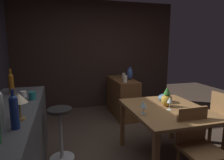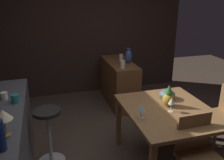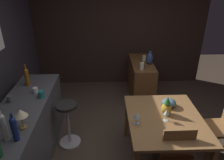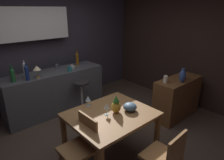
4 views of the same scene
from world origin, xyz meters
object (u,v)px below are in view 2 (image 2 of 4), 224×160
dining_table (168,116)px  pineapple_centerpiece (168,97)px  fruit_bowl (167,94)px  wine_glass_left (172,101)px  chair_by_doorway (222,115)px  vase_ceramic_blue (128,56)px  bar_stool (49,136)px  wine_glass_right (141,108)px  chair_near_window (198,154)px  cup_teal (15,99)px  pillar_candle_tall (123,64)px  sideboard_cabinet (119,83)px  pillar_candle_short (121,58)px  counter_lamp (3,116)px  cup_white (4,96)px  wine_bottle_cobalt (0,133)px

dining_table → pineapple_centerpiece: pineapple_centerpiece is taller
fruit_bowl → wine_glass_left: bearing=158.3°
chair_by_doorway → vase_ceramic_blue: 1.82m
bar_stool → wine_glass_right: bearing=-116.9°
vase_ceramic_blue → chair_near_window: bearing=178.4°
fruit_bowl → cup_teal: cup_teal is taller
wine_glass_right → pillar_candle_tall: size_ratio=1.00×
chair_by_doorway → bar_stool: 2.25m
sideboard_cabinet → pillar_candle_short: (0.05, -0.05, 0.47)m
chair_by_doorway → pineapple_centerpiece: (-0.03, 0.84, 0.37)m
pineapple_centerpiece → counter_lamp: counter_lamp is taller
cup_white → fruit_bowl: bearing=-95.5°
cup_white → dining_table: bearing=-104.1°
cup_teal → pillar_candle_short: (1.56, -1.71, -0.07)m
chair_near_window → cup_white: (0.99, 1.84, 0.44)m
wine_bottle_cobalt → vase_ceramic_blue: (2.23, -1.81, -0.10)m
chair_near_window → chair_by_doorway: (0.64, -0.82, -0.02)m
wine_bottle_cobalt → pillar_candle_short: bearing=-35.8°
chair_near_window → counter_lamp: counter_lamp is taller
dining_table → wine_glass_left: 0.22m
wine_glass_left → pillar_candle_short: 1.94m
pineapple_centerpiece → fruit_bowl: size_ratio=1.34×
cup_teal → pillar_candle_tall: 1.94m
cup_teal → counter_lamp: 0.68m
sideboard_cabinet → pineapple_centerpiece: 1.80m
cup_teal → pillar_candle_short: cup_teal is taller
chair_by_doorway → wine_bottle_cobalt: 2.71m
dining_table → vase_ceramic_blue: bearing=-3.8°
chair_by_doorway → counter_lamp: bearing=100.1°
dining_table → pillar_candle_tall: pillar_candle_tall is taller
fruit_bowl → pillar_candle_tall: 1.18m
fruit_bowl → cup_white: size_ratio=1.87×
wine_glass_right → pineapple_centerpiece: 0.46m
pillar_candle_short → wine_glass_left: bearing=178.5°
sideboard_cabinet → wine_glass_right: bearing=168.8°
vase_ceramic_blue → pillar_candle_short: bearing=21.2°
cup_teal → pillar_candle_short: size_ratio=0.83×
pineapple_centerpiece → dining_table: bearing=159.9°
chair_near_window → vase_ceramic_blue: 2.27m
wine_glass_right → vase_ceramic_blue: bearing=-15.8°
wine_glass_right → wine_bottle_cobalt: (-0.43, 1.30, 0.19)m
wine_glass_left → cup_teal: (0.38, 1.66, 0.08)m
fruit_bowl → pillar_candle_tall: bearing=9.9°
cup_white → pillar_candle_tall: pillar_candle_tall is taller
chair_near_window → fruit_bowl: 0.86m
sideboard_cabinet → chair_by_doorway: (-1.71, -0.88, 0.07)m
fruit_bowl → cup_teal: size_ratio=1.67×
pineapple_centerpiece → sideboard_cabinet: bearing=1.4°
fruit_bowl → vase_ceramic_blue: size_ratio=0.74×
wine_glass_left → wine_bottle_cobalt: bearing=105.8°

